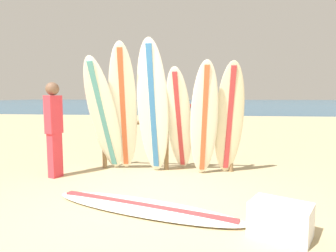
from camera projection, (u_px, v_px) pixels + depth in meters
name	position (u px, v px, depth m)	size (l,w,h in m)	color
ground_plane	(137.00, 214.00, 3.66)	(120.00, 120.00, 0.00)	tan
ocean_water	(196.00, 103.00, 61.00)	(120.00, 80.00, 0.01)	#1E5984
surfboard_rack	(166.00, 135.00, 5.78)	(2.64, 0.09, 1.09)	olive
surfboard_leaning_far_left	(104.00, 117.00, 5.46)	(0.72, 1.09, 2.17)	white
surfboard_leaning_left	(123.00, 111.00, 5.41)	(0.67, 1.10, 2.39)	white
surfboard_leaning_center_left	(153.00, 109.00, 5.32)	(0.59, 0.81, 2.46)	white
surfboard_leaning_center	(179.00, 122.00, 5.46)	(0.58, 1.06, 1.98)	white
surfboard_leaning_center_right	(204.00, 120.00, 5.23)	(0.57, 0.65, 2.09)	silver
surfboard_leaning_right	(229.00, 119.00, 5.36)	(0.60, 0.65, 2.09)	beige
surfboard_lying_on_sand	(143.00, 207.00, 3.80)	(2.74, 1.37, 0.08)	white
beachgoer_standing	(54.00, 126.00, 5.23)	(0.26, 0.32, 1.71)	#D8333F
small_boat_offshore	(195.00, 105.00, 38.18)	(2.26, 1.06, 0.71)	#B22D28
cooler_box	(280.00, 219.00, 3.08)	(0.60, 0.40, 0.36)	white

